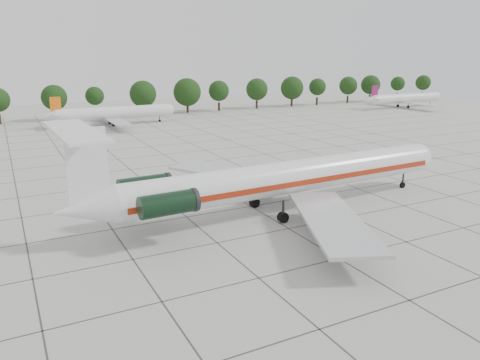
{
  "coord_description": "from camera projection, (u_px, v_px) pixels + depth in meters",
  "views": [
    {
      "loc": [
        -24.76,
        -45.32,
        17.35
      ],
      "look_at": [
        -1.67,
        -0.43,
        3.5
      ],
      "focal_mm": 35.0,
      "sensor_mm": 36.0,
      "label": 1
    }
  ],
  "objects": [
    {
      "name": "ground",
      "position": [
        251.0,
        206.0,
        54.38
      ],
      "size": [
        260.0,
        260.0,
        0.0
      ],
      "primitive_type": "plane",
      "color": "#B2B2AB",
      "rests_on": "ground"
    },
    {
      "name": "bg_airliner_e",
      "position": [
        405.0,
        98.0,
        150.45
      ],
      "size": [
        28.24,
        27.2,
        7.4
      ],
      "color": "silver",
      "rests_on": "ground"
    },
    {
      "name": "main_airliner",
      "position": [
        274.0,
        179.0,
        51.04
      ],
      "size": [
        47.45,
        37.25,
        11.12
      ],
      "rotation": [
        0.0,
        0.0,
        0.04
      ],
      "color": "silver",
      "rests_on": "ground"
    },
    {
      "name": "bg_airliner_c",
      "position": [
        114.0,
        113.0,
        114.27
      ],
      "size": [
        28.24,
        27.2,
        7.4
      ],
      "color": "silver",
      "rests_on": "ground"
    },
    {
      "name": "apron_joints",
      "position": [
        201.0,
        177.0,
        67.24
      ],
      "size": [
        170.0,
        170.0,
        0.02
      ],
      "primitive_type": "cube",
      "color": "#383838",
      "rests_on": "ground"
    },
    {
      "name": "tree_line",
      "position": [
        54.0,
        98.0,
        120.53
      ],
      "size": [
        249.86,
        8.44,
        10.22
      ],
      "color": "#332114",
      "rests_on": "ground"
    },
    {
      "name": "ground_crew",
      "position": [
        306.0,
        182.0,
        61.58
      ],
      "size": [
        0.66,
        0.5,
        1.65
      ],
      "primitive_type": "imported",
      "rotation": [
        0.0,
        0.0,
        3.32
      ],
      "color": "#BA8C0A",
      "rests_on": "ground"
    }
  ]
}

